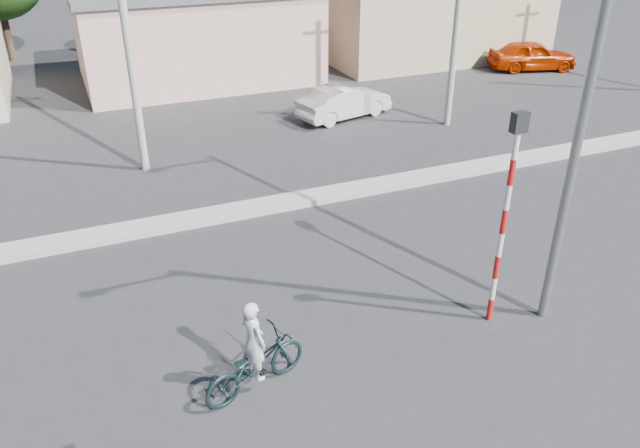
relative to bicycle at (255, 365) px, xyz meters
name	(u,v)px	position (x,y,z in m)	size (l,w,h in m)	color
ground_plane	(384,415)	(1.76, -1.42, -0.53)	(120.00, 120.00, 0.00)	#2C2C2F
median	(245,210)	(1.76, 6.58, -0.45)	(40.00, 0.80, 0.16)	#99968E
bicycle	(255,365)	(0.00, 0.00, 0.00)	(0.70, 2.01, 1.06)	black
cyclist	(254,354)	(0.00, 0.00, 0.23)	(0.55, 0.36, 1.52)	silver
car_cream	(344,102)	(7.55, 12.76, 0.09)	(1.31, 3.77, 1.24)	beige
car_red	(532,55)	(18.86, 15.78, 0.16)	(1.64, 4.07, 1.39)	#B12700
traffic_pole	(506,205)	(4.96, 0.08, 2.07)	(0.28, 0.18, 4.36)	red
streetlight	(584,76)	(5.90, -0.22, 4.43)	(2.34, 0.22, 9.00)	slate
building_row	(175,32)	(2.86, 20.58, 1.61)	(37.80, 7.30, 4.44)	#BEAB8F
utility_poles	(301,22)	(5.01, 10.58, 3.54)	(35.40, 0.24, 8.00)	#99968E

